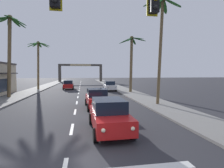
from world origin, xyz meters
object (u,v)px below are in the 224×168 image
Objects in this scene: sedan_lead_at_stop_bar at (109,115)px; palm_right_second at (162,23)px; traffic_signal_mast at (156,19)px; palm_left_farthest at (38,56)px; sedan_third_in_queue at (97,98)px; palm_right_third at (131,56)px; sedan_oncoming_far at (68,85)px; palm_left_third at (10,41)px; sedan_parked_nearest_kerb at (110,86)px; town_gateway_arch at (81,70)px.

palm_right_second is (5.96, 6.64, 6.89)m from sedan_lead_at_stop_bar.
traffic_signal_mast is 29.95m from palm_left_farthest.
palm_right_third is (6.28, 11.17, 4.93)m from sedan_third_in_queue.
sedan_oncoming_far is 0.44× the size of palm_left_third.
palm_right_second is 11.13m from palm_right_third.
sedan_parked_nearest_kerb is 16.30m from palm_left_third.
palm_left_third is at bearing -94.30° from palm_left_farthest.
palm_left_third reaches higher than traffic_signal_mast.
traffic_signal_mast is 1.05× the size of palm_right_second.
palm_right_third is at bearing 88.94° from palm_right_second.
sedan_oncoming_far is 22.59m from palm_right_second.
palm_right_third is at bearing 11.41° from palm_left_third.
sedan_third_in_queue is 1.01× the size of sedan_parked_nearest_kerb.
sedan_parked_nearest_kerb is 0.51× the size of palm_right_third.
traffic_signal_mast reaches higher than sedan_lead_at_stop_bar.
palm_left_farthest is (-9.24, 25.00, 5.41)m from sedan_lead_at_stop_bar.
palm_right_second is 0.68× the size of town_gateway_arch.
palm_right_second is (16.00, -7.68, 0.83)m from palm_left_third.
palm_right_second is at bearing -80.58° from town_gateway_arch.
traffic_signal_mast is 24.87m from sedan_parked_nearest_kerb.
sedan_third_in_queue is 15.39m from sedan_parked_nearest_kerb.
traffic_signal_mast is 1.21× the size of palm_left_farthest.
palm_right_second reaches higher than sedan_parked_nearest_kerb.
palm_left_third reaches higher than sedan_oncoming_far.
palm_right_second reaches higher than palm_right_third.
sedan_third_in_queue is 1.01× the size of sedan_oncoming_far.
sedan_lead_at_stop_bar is (-1.28, 3.00, -4.17)m from traffic_signal_mast.
sedan_third_in_queue is 0.51× the size of palm_left_farthest.
sedan_third_in_queue and sedan_parked_nearest_kerb have the same top height.
sedan_oncoming_far is 0.51× the size of palm_right_third.
sedan_third_in_queue is 9.19m from palm_right_second.
palm_left_third is 40.99m from town_gateway_arch.
traffic_signal_mast is 29.48m from sedan_oncoming_far.
palm_right_third is at bearing -25.68° from palm_left_farthest.
sedan_lead_at_stop_bar is 1.00× the size of sedan_oncoming_far.
palm_left_third is (-10.05, 14.33, 6.06)m from sedan_lead_at_stop_bar.
sedan_lead_at_stop_bar is at bearing 113.15° from traffic_signal_mast.
palm_left_farthest is 23.88m from palm_right_second.
palm_right_second is (9.99, -19.05, 6.89)m from sedan_oncoming_far.
sedan_lead_at_stop_bar is 11.27m from palm_right_second.
palm_left_third is 1.15× the size of palm_right_third.
palm_right_third is at bearing 76.69° from traffic_signal_mast.
sedan_parked_nearest_kerb is at bearing 81.22° from sedan_lead_at_stop_bar.
sedan_lead_at_stop_bar is 0.44× the size of palm_left_third.
palm_right_third is at bearing 60.67° from sedan_third_in_queue.
town_gateway_arch is at bearing 92.21° from sedan_third_in_queue.
sedan_parked_nearest_kerb is at bearing 126.64° from palm_right_third.
palm_left_farthest is (-5.21, -0.69, 5.41)m from sedan_oncoming_far.
palm_left_farthest is (-10.53, 28.01, 1.24)m from traffic_signal_mast.
town_gateway_arch is at bearing 76.11° from palm_left_farthest.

